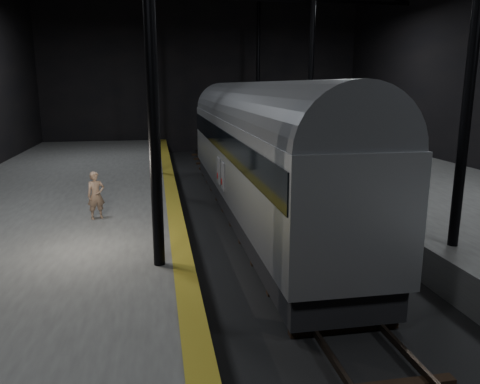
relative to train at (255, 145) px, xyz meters
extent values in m
plane|color=black|center=(0.00, -3.07, -2.85)|extent=(44.00, 44.00, 0.00)
cube|color=#494947|center=(-7.50, -3.07, -2.35)|extent=(9.00, 43.80, 1.00)
cube|color=#494947|center=(7.50, -3.07, -2.35)|extent=(9.00, 43.80, 1.00)
cube|color=olive|center=(-3.25, -3.07, -1.84)|extent=(0.50, 43.80, 0.01)
cube|color=#3F3328|center=(-0.72, -3.07, -2.68)|extent=(0.08, 43.00, 0.14)
cube|color=#3F3328|center=(0.72, -3.07, -2.68)|extent=(0.08, 43.00, 0.14)
cube|color=black|center=(0.00, -3.07, -2.79)|extent=(2.40, 42.00, 0.12)
cylinder|color=black|center=(-3.80, -7.07, 3.15)|extent=(0.26, 0.26, 10.00)
cylinder|color=black|center=(3.80, -7.07, 3.15)|extent=(0.26, 0.26, 10.00)
cylinder|color=black|center=(-3.80, 4.93, 3.15)|extent=(0.26, 0.26, 10.00)
cylinder|color=black|center=(3.80, 4.93, 3.15)|extent=(0.26, 0.26, 10.00)
cylinder|color=black|center=(-3.80, 16.93, 3.15)|extent=(0.26, 0.26, 10.00)
cylinder|color=black|center=(3.80, 16.93, 3.15)|extent=(0.26, 0.26, 10.00)
cube|color=#A9ABB2|center=(0.00, 0.00, -0.41)|extent=(2.77, 19.10, 2.87)
cube|color=black|center=(0.00, 0.00, -2.21)|extent=(2.53, 18.72, 0.81)
cube|color=black|center=(0.00, 0.00, 0.26)|extent=(2.83, 18.81, 0.86)
cylinder|color=slate|center=(0.00, 0.00, 1.02)|extent=(2.71, 18.91, 2.71)
cube|color=black|center=(0.00, -6.69, -2.56)|extent=(1.72, 2.10, 0.33)
cube|color=black|center=(0.00, 6.69, -2.56)|extent=(1.72, 2.10, 0.33)
cube|color=silver|center=(-1.41, -0.95, -0.99)|extent=(0.04, 0.72, 1.00)
cube|color=silver|center=(-1.41, 0.19, -0.99)|extent=(0.04, 0.72, 1.00)
cylinder|color=#AA1515|center=(-1.43, -0.78, -1.22)|extent=(0.03, 0.25, 0.25)
cylinder|color=#AA1515|center=(-1.43, 0.36, -1.22)|extent=(0.03, 0.25, 0.25)
imported|color=#A48064|center=(-5.68, -2.81, -1.10)|extent=(0.64, 0.53, 1.50)
camera|label=1|loc=(-3.77, -17.55, 2.26)|focal=35.00mm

